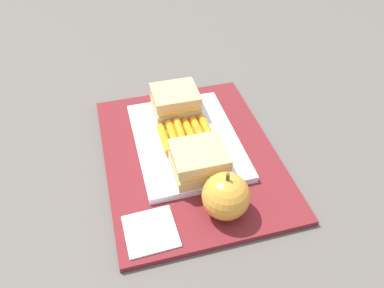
% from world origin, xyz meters
% --- Properties ---
extents(ground_plane, '(2.40, 2.40, 0.00)m').
position_xyz_m(ground_plane, '(0.00, 0.00, 0.00)').
color(ground_plane, '#56514C').
extents(lunchbag_mat, '(0.36, 0.28, 0.01)m').
position_xyz_m(lunchbag_mat, '(0.00, 0.00, 0.01)').
color(lunchbag_mat, maroon).
rests_on(lunchbag_mat, ground_plane).
extents(food_tray, '(0.23, 0.17, 0.01)m').
position_xyz_m(food_tray, '(-0.03, 0.00, 0.02)').
color(food_tray, white).
rests_on(food_tray, lunchbag_mat).
extents(sandwich_half_left, '(0.07, 0.08, 0.04)m').
position_xyz_m(sandwich_half_left, '(-0.10, 0.00, 0.04)').
color(sandwich_half_left, tan).
rests_on(sandwich_half_left, food_tray).
extents(sandwich_half_right, '(0.07, 0.08, 0.04)m').
position_xyz_m(sandwich_half_right, '(0.05, 0.00, 0.04)').
color(sandwich_half_right, tan).
rests_on(sandwich_half_right, food_tray).
extents(carrot_sticks_bundle, '(0.08, 0.09, 0.02)m').
position_xyz_m(carrot_sticks_bundle, '(-0.03, -0.00, 0.03)').
color(carrot_sticks_bundle, orange).
rests_on(carrot_sticks_bundle, food_tray).
extents(apple, '(0.07, 0.07, 0.08)m').
position_xyz_m(apple, '(0.13, 0.02, 0.04)').
color(apple, gold).
rests_on(apple, lunchbag_mat).
extents(paper_napkin, '(0.07, 0.07, 0.00)m').
position_xyz_m(paper_napkin, '(0.14, -0.09, 0.01)').
color(paper_napkin, white).
rests_on(paper_napkin, lunchbag_mat).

